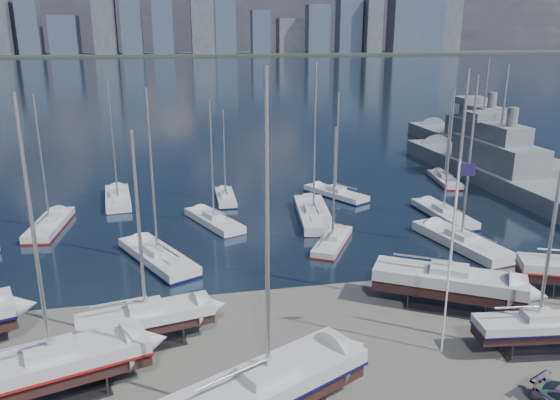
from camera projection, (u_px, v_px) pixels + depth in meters
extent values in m
plane|color=#605E59|center=(363.00, 350.00, 36.02)|extent=(1400.00, 1400.00, 0.00)
cube|color=#172036|center=(188.00, 71.00, 327.15)|extent=(1400.00, 600.00, 0.40)
cube|color=#2D332D|center=(179.00, 55.00, 570.92)|extent=(1400.00, 80.00, 2.20)
cube|color=#595E66|center=(0.00, 10.00, 526.48)|extent=(22.49, 24.47, 83.83)
cube|color=#3D4756|center=(29.00, 25.00, 528.76)|extent=(19.55, 21.83, 55.97)
cube|color=#475166|center=(65.00, 35.00, 543.12)|extent=(26.03, 30.49, 37.14)
cube|color=#595E66|center=(103.00, 8.00, 532.43)|extent=(21.60, 16.58, 87.63)
cube|color=#3D4756|center=(131.00, 19.00, 541.45)|extent=(19.42, 28.42, 67.60)
cube|color=#475166|center=(163.00, 26.00, 552.10)|extent=(20.24, 23.80, 54.09)
cube|color=#595E66|center=(203.00, 26.00, 556.68)|extent=(24.62, 19.72, 54.00)
cube|color=#3D4756|center=(225.00, 25.00, 558.81)|extent=(20.75, 17.93, 55.97)
cube|color=#475166|center=(260.00, 32.00, 565.92)|extent=(18.36, 16.25, 43.03)
cube|color=#595E66|center=(290.00, 36.00, 591.49)|extent=(28.49, 22.03, 35.69)
cube|color=#3D4756|center=(317.00, 29.00, 577.62)|extent=(23.34, 17.87, 49.11)
cube|color=#475166|center=(349.00, 16.00, 595.03)|extent=(25.35, 19.79, 75.95)
cube|color=#595E66|center=(371.00, 25.00, 595.93)|extent=(17.00, 27.45, 57.67)
cube|color=#3D4756|center=(404.00, 2.00, 595.82)|extent=(29.28, 24.05, 106.04)
cube|color=#475166|center=(427.00, 18.00, 615.26)|extent=(30.82, 28.37, 74.41)
cube|color=#595E66|center=(450.00, 17.00, 622.12)|extent=(21.74, 17.03, 77.48)
cube|color=#2D2D33|center=(56.00, 397.00, 31.23)|extent=(6.40, 4.32, 0.16)
cube|color=black|center=(53.00, 373.00, 30.78)|extent=(10.94, 5.61, 0.85)
cube|color=#B4B4B8|center=(51.00, 360.00, 30.54)|extent=(11.07, 6.04, 0.85)
cube|color=maroon|center=(52.00, 366.00, 30.65)|extent=(11.18, 6.10, 0.17)
cube|color=#B4B4B8|center=(50.00, 350.00, 30.34)|extent=(3.08, 2.51, 0.50)
cylinder|color=#B2B2B7|center=(33.00, 232.00, 28.33)|extent=(0.22, 0.22, 14.40)
cube|color=#2D2D33|center=(148.00, 343.00, 36.64)|extent=(5.22, 3.20, 0.16)
cube|color=black|center=(147.00, 324.00, 36.21)|extent=(9.08, 3.91, 0.71)
cube|color=#B4B4B8|center=(146.00, 314.00, 36.01)|extent=(9.15, 4.27, 0.71)
cube|color=#B4B4B8|center=(145.00, 306.00, 35.84)|extent=(2.47, 1.91, 0.50)
cylinder|color=#B2B2B7|center=(139.00, 224.00, 34.19)|extent=(0.22, 0.22, 11.92)
cube|color=black|center=(268.00, 396.00, 28.75)|extent=(11.57, 7.67, 0.93)
cube|color=#B4B4B8|center=(268.00, 381.00, 28.49)|extent=(11.79, 8.10, 0.93)
cube|color=#0B0B3B|center=(268.00, 388.00, 28.61)|extent=(11.90, 8.18, 0.19)
cube|color=#B4B4B8|center=(268.00, 370.00, 28.28)|extent=(3.46, 3.04, 0.50)
cylinder|color=#B2B2B7|center=(267.00, 233.00, 26.10)|extent=(0.22, 0.22, 15.61)
cube|color=#2D2D33|center=(446.00, 307.00, 41.60)|extent=(6.61, 5.49, 0.16)
cube|color=black|center=(448.00, 288.00, 41.15)|extent=(10.78, 7.90, 0.88)
cube|color=#B4B4B8|center=(449.00, 277.00, 40.89)|extent=(11.02, 8.30, 0.88)
cube|color=#B4B4B8|center=(449.00, 269.00, 40.69)|extent=(3.31, 3.00, 0.50)
cylinder|color=#B2B2B7|center=(459.00, 176.00, 38.62)|extent=(0.22, 0.22, 14.85)
cube|color=#2D2D33|center=(534.00, 352.00, 35.68)|extent=(4.61, 2.51, 0.16)
cube|color=black|center=(537.00, 332.00, 35.26)|extent=(8.18, 2.80, 0.64)
cube|color=#B4B4B8|center=(538.00, 323.00, 35.08)|extent=(8.22, 3.14, 0.64)
cube|color=#0B0B3B|center=(537.00, 327.00, 35.16)|extent=(8.30, 3.17, 0.13)
cube|color=#B4B4B8|center=(539.00, 315.00, 34.91)|extent=(2.14, 1.56, 0.50)
cylinder|color=#B2B2B7|center=(551.00, 240.00, 33.42)|extent=(0.22, 0.22, 10.82)
cube|color=black|center=(51.00, 231.00, 58.69)|extent=(3.32, 10.10, 0.79)
cube|color=#B4B4B8|center=(50.00, 224.00, 58.46)|extent=(3.74, 10.14, 0.79)
cube|color=maroon|center=(50.00, 227.00, 58.57)|extent=(3.77, 10.24, 0.16)
cube|color=#B4B4B8|center=(49.00, 219.00, 58.28)|extent=(1.90, 2.63, 0.50)
cylinder|color=#B2B2B7|center=(41.00, 160.00, 56.42)|extent=(0.22, 0.22, 13.38)
cube|color=black|center=(118.00, 204.00, 68.14)|extent=(3.55, 10.54, 0.83)
cube|color=#B4B4B8|center=(118.00, 198.00, 67.90)|extent=(3.98, 10.59, 0.83)
cube|color=#B4B4B8|center=(117.00, 193.00, 67.71)|extent=(2.00, 2.76, 0.50)
cylinder|color=#B2B2B7|center=(113.00, 139.00, 65.77)|extent=(0.22, 0.22, 13.96)
cube|color=black|center=(158.00, 265.00, 50.11)|extent=(7.18, 10.95, 0.87)
cube|color=#B4B4B8|center=(158.00, 256.00, 49.86)|extent=(7.59, 11.15, 0.87)
cube|color=#0B0B3B|center=(158.00, 260.00, 49.97)|extent=(7.67, 11.26, 0.17)
cube|color=#B4B4B8|center=(157.00, 249.00, 49.66)|extent=(2.86, 3.26, 0.50)
cylinder|color=#B2B2B7|center=(152.00, 173.00, 47.60)|extent=(0.22, 0.22, 14.75)
cube|color=black|center=(214.00, 227.00, 60.03)|extent=(5.80, 9.60, 0.76)
cube|color=#B4B4B8|center=(214.00, 220.00, 59.81)|extent=(6.16, 9.76, 0.76)
cube|color=#B4B4B8|center=(214.00, 215.00, 59.63)|extent=(2.40, 2.81, 0.50)
cylinder|color=#B2B2B7|center=(212.00, 160.00, 57.86)|extent=(0.22, 0.22, 12.80)
cube|color=black|center=(226.00, 202.00, 68.78)|extent=(2.04, 7.94, 0.63)
cube|color=#B4B4B8|center=(226.00, 197.00, 68.59)|extent=(2.37, 7.95, 0.63)
cube|color=#0B0B3B|center=(226.00, 199.00, 68.68)|extent=(2.39, 8.03, 0.13)
cube|color=#B4B4B8|center=(225.00, 193.00, 68.43)|extent=(1.37, 2.00, 0.50)
cylinder|color=#B2B2B7|center=(224.00, 153.00, 66.96)|extent=(0.22, 0.22, 10.67)
cube|color=black|center=(332.00, 247.00, 54.04)|extent=(5.78, 8.04, 0.65)
cube|color=#B4B4B8|center=(332.00, 241.00, 53.85)|extent=(6.07, 8.21, 0.65)
cube|color=maroon|center=(332.00, 244.00, 53.94)|extent=(6.13, 8.29, 0.13)
cube|color=#B4B4B8|center=(333.00, 236.00, 53.68)|extent=(2.21, 2.45, 0.50)
cylinder|color=#B2B2B7|center=(334.00, 184.00, 52.16)|extent=(0.22, 0.22, 11.02)
cube|color=black|center=(313.00, 222.00, 61.82)|extent=(4.41, 12.28, 0.96)
cube|color=#B4B4B8|center=(313.00, 214.00, 61.55)|extent=(4.91, 12.35, 0.96)
cube|color=#B4B4B8|center=(314.00, 208.00, 61.33)|extent=(2.39, 3.24, 0.50)
cylinder|color=#B2B2B7|center=(315.00, 139.00, 59.07)|extent=(0.22, 0.22, 16.21)
cube|color=black|center=(335.00, 199.00, 70.38)|extent=(6.47, 9.16, 0.74)
cube|color=#B4B4B8|center=(336.00, 193.00, 70.16)|extent=(6.81, 9.35, 0.74)
cube|color=#0B0B3B|center=(336.00, 196.00, 70.26)|extent=(6.87, 9.45, 0.15)
cube|color=#B4B4B8|center=(336.00, 188.00, 69.98)|extent=(2.49, 2.78, 0.50)
cylinder|color=#B2B2B7|center=(337.00, 142.00, 68.25)|extent=(0.22, 0.22, 12.52)
cube|color=black|center=(460.00, 249.00, 53.81)|extent=(5.11, 11.79, 0.92)
cube|color=#B4B4B8|center=(461.00, 241.00, 53.55)|extent=(5.58, 11.89, 0.92)
cube|color=#B4B4B8|center=(462.00, 234.00, 53.34)|extent=(2.49, 3.21, 0.50)
cylinder|color=#B2B2B7|center=(470.00, 159.00, 51.18)|extent=(0.22, 0.22, 15.48)
cube|color=black|center=(443.00, 220.00, 62.25)|extent=(3.02, 10.29, 0.81)
cube|color=#B4B4B8|center=(443.00, 213.00, 62.01)|extent=(3.45, 10.32, 0.81)
cube|color=#0B0B3B|center=(443.00, 216.00, 62.12)|extent=(3.48, 10.42, 0.16)
cube|color=#B4B4B8|center=(444.00, 208.00, 61.82)|extent=(1.86, 2.64, 0.50)
cylinder|color=#B2B2B7|center=(449.00, 151.00, 59.91)|extent=(0.22, 0.22, 13.72)
cube|color=black|center=(444.00, 184.00, 77.17)|extent=(3.61, 9.18, 0.72)
cube|color=#B4B4B8|center=(444.00, 179.00, 76.97)|extent=(3.98, 9.25, 0.72)
cube|color=maroon|center=(444.00, 182.00, 77.06)|extent=(4.02, 9.34, 0.14)
cube|color=#B4B4B8|center=(445.00, 175.00, 76.79)|extent=(1.86, 2.46, 0.50)
cylinder|color=#B2B2B7|center=(448.00, 134.00, 75.12)|extent=(0.22, 0.22, 12.08)
cube|color=slate|center=(495.00, 180.00, 76.62)|extent=(7.55, 43.32, 3.89)
cube|color=slate|center=(498.00, 154.00, 75.54)|extent=(5.75, 15.21, 3.60)
cube|color=slate|center=(501.00, 133.00, 74.68)|extent=(4.28, 8.71, 2.40)
cube|color=slate|center=(484.00, 116.00, 78.23)|extent=(4.90, 4.39, 1.20)
cylinder|color=#B2B2B7|center=(505.00, 94.00, 73.17)|extent=(0.30, 0.30, 8.00)
cube|color=slate|center=(479.00, 152.00, 95.04)|extent=(7.33, 44.46, 4.00)
cube|color=slate|center=(482.00, 131.00, 93.95)|extent=(5.76, 15.58, 3.60)
cube|color=slate|center=(483.00, 113.00, 93.08)|extent=(4.31, 8.91, 2.40)
cube|color=slate|center=(471.00, 100.00, 96.76)|extent=(5.00, 4.47, 1.20)
cylinder|color=#B2B2B7|center=(487.00, 82.00, 91.58)|extent=(0.30, 0.30, 8.00)
cylinder|color=white|center=(450.00, 261.00, 34.02)|extent=(0.12, 0.12, 12.88)
cube|color=#181239|center=(467.00, 170.00, 32.45)|extent=(1.07, 0.05, 0.75)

